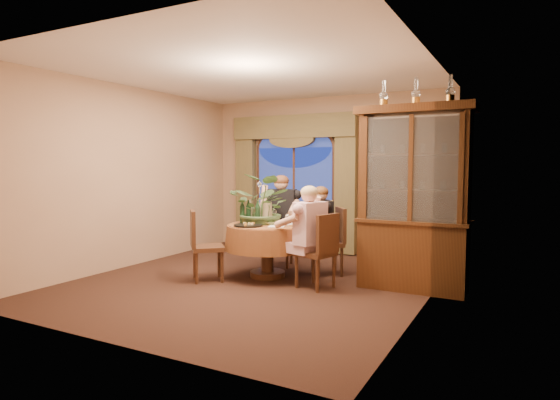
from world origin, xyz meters
The scene contains 36 objects.
floor centered at (0.00, 0.00, 0.00)m, with size 5.00×5.00×0.00m, color black.
wall_back centered at (0.00, 2.50, 1.40)m, with size 4.50×4.50×0.00m, color #977357.
wall_right centered at (2.25, 0.00, 1.40)m, with size 5.00×5.00×0.00m, color #977357.
ceiling centered at (0.00, 0.00, 2.80)m, with size 5.00×5.00×0.00m, color white.
window centered at (-0.60, 2.43, 1.30)m, with size 1.62×0.10×1.32m, color navy, non-canonical shape.
arched_transom centered at (-0.60, 2.43, 2.08)m, with size 1.60×0.06×0.44m, color navy, non-canonical shape.
drapery_left centered at (-1.63, 2.38, 1.18)m, with size 0.38×0.14×2.32m, color #4D4529.
drapery_right centered at (0.43, 2.38, 1.18)m, with size 0.38×0.14×2.32m, color #4D4529.
swag_valance centered at (-0.60, 2.35, 2.28)m, with size 2.45×0.16×0.42m, color #4D4529, non-canonical shape.
dining_table centered at (0.02, 0.32, 0.38)m, with size 1.21×1.21×0.75m, color maroon.
china_cabinet centered at (1.98, 0.60, 1.16)m, with size 1.43×0.56×2.32m, color #351C0D.
oil_lamp_left centered at (1.57, 0.60, 2.49)m, with size 0.11×0.11×0.34m, color #A5722D, non-canonical shape.
oil_lamp_center centered at (1.98, 0.60, 2.49)m, with size 0.11×0.11×0.34m, color #A5722D, non-canonical shape.
oil_lamp_right centered at (2.38, 0.60, 2.49)m, with size 0.11×0.11×0.34m, color #A5722D, non-canonical shape.
chair_right centered at (0.86, 0.09, 0.48)m, with size 0.42×0.42×0.96m, color black.
chair_back_right centered at (0.71, 0.84, 0.48)m, with size 0.42×0.42×0.96m, color black.
chair_back centered at (-0.18, 1.04, 0.48)m, with size 0.42×0.42×0.96m, color black.
chair_front_left centered at (-0.60, -0.24, 0.48)m, with size 0.42×0.42×0.96m, color black.
person_pink centered at (0.80, 0.06, 0.66)m, with size 0.47×0.43×1.32m, color beige, non-canonical shape.
person_back centered at (-0.18, 1.12, 0.71)m, with size 0.51×0.47×1.43m, color black, non-canonical shape.
person_scarf centered at (0.64, 0.82, 0.64)m, with size 0.46×0.42×1.28m, color black, non-canonical shape.
stoneware_vase centered at (-0.05, 0.45, 0.90)m, with size 0.16×0.16×0.30m, color #968060, non-canonical shape.
centerpiece_plant centered at (-0.09, 0.41, 1.34)m, with size 0.91×1.01×0.79m, color #3E5A32.
olive_bowl centered at (0.09, 0.27, 0.77)m, with size 0.15×0.15×0.05m, color #525C2F.
cheese_platter centered at (-0.11, 0.01, 0.76)m, with size 0.40×0.40×0.02m, color black.
wine_bottle_0 centered at (-0.24, 0.50, 0.92)m, with size 0.07×0.07×0.33m, color black.
wine_bottle_1 centered at (-0.09, 0.24, 0.92)m, with size 0.07×0.07×0.33m, color black.
wine_bottle_2 centered at (-0.32, 0.42, 0.92)m, with size 0.07×0.07×0.33m, color tan.
wine_bottle_3 centered at (-0.17, 0.38, 0.92)m, with size 0.07×0.07×0.33m, color tan.
wine_bottle_4 centered at (-0.34, 0.22, 0.92)m, with size 0.07×0.07×0.33m, color black.
wine_bottle_5 centered at (-0.30, 0.32, 0.92)m, with size 0.07×0.07×0.33m, color black.
tasting_paper_0 centered at (0.24, 0.20, 0.75)m, with size 0.21×0.30×0.00m, color white.
tasting_paper_1 centered at (0.30, 0.54, 0.75)m, with size 0.21×0.30×0.00m, color white.
wine_glass_person_pink centered at (0.40, 0.19, 0.84)m, with size 0.07×0.07×0.18m, color silver, non-canonical shape.
wine_glass_person_back centered at (-0.07, 0.70, 0.84)m, with size 0.07×0.07×0.18m, color silver, non-canonical shape.
wine_glass_person_scarf centered at (0.33, 0.57, 0.84)m, with size 0.07×0.07×0.18m, color silver, non-canonical shape.
Camera 1 is at (3.24, -5.37, 1.59)m, focal length 30.00 mm.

